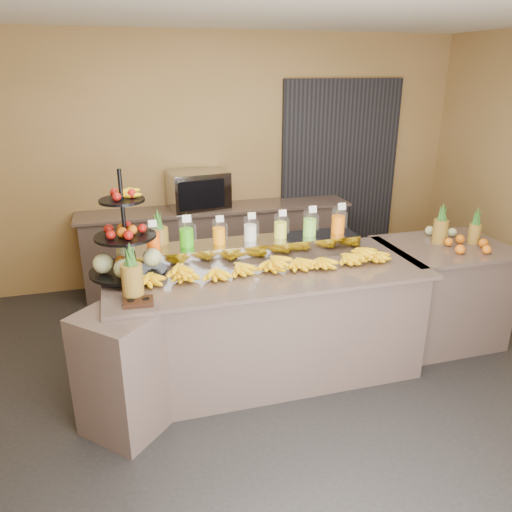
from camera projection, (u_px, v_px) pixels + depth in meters
name	position (u px, v px, depth m)	size (l,w,h in m)	color
ground	(277.00, 391.00, 3.96)	(6.00, 6.00, 0.00)	black
room_envelope	(272.00, 138.00, 4.06)	(6.04, 5.02, 2.82)	olive
buffet_counter	(254.00, 326.00, 4.00)	(2.75, 1.25, 0.93)	gray
right_counter	(440.00, 293.00, 4.60)	(1.08, 0.88, 0.93)	gray
back_ledge	(218.00, 246.00, 5.82)	(3.10, 0.55, 0.93)	gray
pitcher_tray	(250.00, 249.00, 4.12)	(1.85, 0.30, 0.15)	gray
juice_pitcher_orange_a	(153.00, 239.00, 3.86)	(0.11, 0.11, 0.26)	silver
juice_pitcher_green	(187.00, 235.00, 3.92)	(0.12, 0.12, 0.28)	silver
juice_pitcher_orange_b	(219.00, 233.00, 3.99)	(0.11, 0.11, 0.26)	silver
juice_pitcher_milk	(250.00, 230.00, 4.06)	(0.11, 0.11, 0.26)	silver
juice_pitcher_lemon	(280.00, 228.00, 4.13)	(0.11, 0.11, 0.26)	silver
juice_pitcher_lime	(310.00, 225.00, 4.19)	(0.12, 0.12, 0.28)	silver
juice_pitcher_orange_c	(338.00, 222.00, 4.26)	(0.12, 0.12, 0.29)	silver
banana_heap	(269.00, 263.00, 3.86)	(2.04, 0.18, 0.17)	yellow
fruit_stand	(132.00, 249.00, 3.71)	(0.60, 0.60, 0.81)	black
condiment_caddy	(139.00, 302.00, 3.32)	(0.19, 0.15, 0.03)	black
pineapple_left_a	(132.00, 278.00, 3.36)	(0.14, 0.14, 0.40)	brown
pineapple_left_b	(159.00, 241.00, 4.01)	(0.15, 0.15, 0.44)	brown
right_fruit_pile	(461.00, 239.00, 4.39)	(0.41, 0.39, 0.21)	brown
oven_warmer	(198.00, 190.00, 5.54)	(0.63, 0.44, 0.42)	gray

